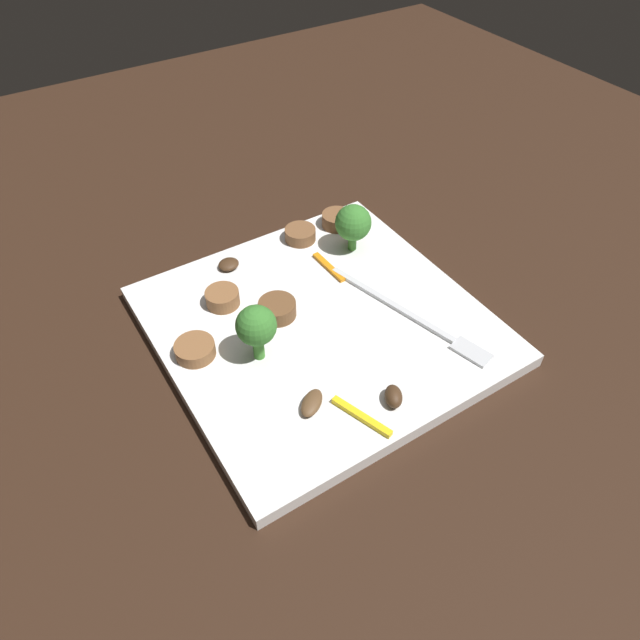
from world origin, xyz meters
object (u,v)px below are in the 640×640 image
(broccoli_floret_0, at_px, (256,327))
(sausage_slice_3, at_px, (277,309))
(broccoli_floret_1, at_px, (353,223))
(sausage_slice_1, at_px, (223,298))
(sausage_slice_2, at_px, (300,234))
(mushroom_0, at_px, (396,395))
(pepper_strip_0, at_px, (329,267))
(pepper_strip_1, at_px, (361,417))
(fork, at_px, (417,320))
(mushroom_2, at_px, (312,403))
(sausage_slice_4, at_px, (195,349))
(mushroom_1, at_px, (229,264))
(sausage_slice_0, at_px, (337,220))
(plate, at_px, (320,325))

(broccoli_floret_0, distance_m, sausage_slice_3, 0.06)
(broccoli_floret_1, distance_m, sausage_slice_1, 0.15)
(sausage_slice_2, xyz_separation_m, mushroom_0, (0.23, -0.05, -0.00))
(pepper_strip_0, height_order, pepper_strip_1, pepper_strip_1)
(fork, distance_m, pepper_strip_1, 0.12)
(mushroom_2, bearing_deg, sausage_slice_4, -151.04)
(mushroom_1, relative_size, pepper_strip_1, 0.39)
(broccoli_floret_1, distance_m, pepper_strip_0, 0.05)
(broccoli_floret_0, relative_size, sausage_slice_1, 1.74)
(broccoli_floret_0, relative_size, broccoli_floret_1, 1.07)
(fork, xyz_separation_m, mushroom_2, (0.03, -0.13, 0.00))
(sausage_slice_3, bearing_deg, broccoli_floret_0, -46.68)
(sausage_slice_4, bearing_deg, mushroom_2, 28.96)
(sausage_slice_0, bearing_deg, broccoli_floret_1, -12.10)
(sausage_slice_2, xyz_separation_m, sausage_slice_4, (0.09, -0.16, -0.00))
(sausage_slice_3, bearing_deg, fork, 53.91)
(broccoli_floret_0, height_order, sausage_slice_4, broccoli_floret_0)
(plate, xyz_separation_m, pepper_strip_1, (0.11, -0.03, 0.01))
(sausage_slice_1, distance_m, mushroom_0, 0.19)
(broccoli_floret_0, height_order, mushroom_2, broccoli_floret_0)
(broccoli_floret_1, bearing_deg, broccoli_floret_0, -62.13)
(fork, relative_size, pepper_strip_0, 3.54)
(fork, bearing_deg, broccoli_floret_0, -120.19)
(sausage_slice_2, distance_m, sausage_slice_3, 0.12)
(mushroom_0, bearing_deg, sausage_slice_0, 157.83)
(broccoli_floret_0, relative_size, sausage_slice_2, 1.68)
(sausage_slice_4, xyz_separation_m, mushroom_0, (0.13, 0.12, 0.00))
(sausage_slice_3, relative_size, mushroom_2, 1.23)
(plate, height_order, pepper_strip_0, pepper_strip_0)
(plate, height_order, mushroom_2, mushroom_2)
(mushroom_1, bearing_deg, fork, 34.78)
(fork, relative_size, broccoli_floret_0, 3.17)
(sausage_slice_1, distance_m, pepper_strip_1, 0.18)
(sausage_slice_3, height_order, mushroom_1, sausage_slice_3)
(plate, xyz_separation_m, broccoli_floret_1, (-0.07, 0.09, 0.04))
(sausage_slice_0, distance_m, mushroom_0, 0.25)
(sausage_slice_3, bearing_deg, pepper_strip_1, -0.68)
(broccoli_floret_1, xyz_separation_m, sausage_slice_2, (-0.04, -0.04, -0.03))
(sausage_slice_1, bearing_deg, mushroom_1, 148.30)
(pepper_strip_1, bearing_deg, sausage_slice_1, -169.01)
(mushroom_1, height_order, pepper_strip_1, mushroom_1)
(plate, height_order, fork, fork)
(broccoli_floret_1, height_order, mushroom_0, broccoli_floret_1)
(plate, relative_size, sausage_slice_0, 8.64)
(fork, distance_m, broccoli_floret_1, 0.13)
(pepper_strip_0, bearing_deg, mushroom_1, -123.39)
(mushroom_0, bearing_deg, fork, 130.23)
(mushroom_1, xyz_separation_m, pepper_strip_0, (0.06, 0.09, -0.00))
(sausage_slice_1, bearing_deg, pepper_strip_1, 10.99)
(broccoli_floret_1, relative_size, sausage_slice_2, 1.57)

